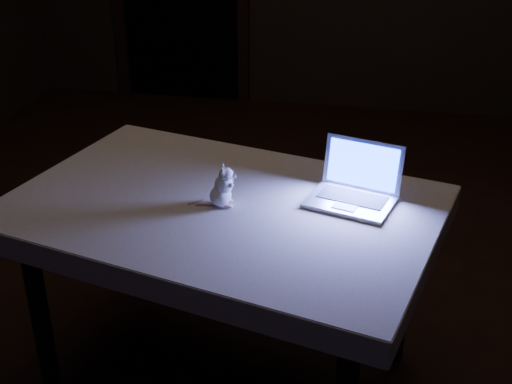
# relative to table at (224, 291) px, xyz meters

# --- Properties ---
(floor) EXTENTS (5.00, 5.00, 0.00)m
(floor) POSITION_rel_table_xyz_m (0.04, 0.58, -0.36)
(floor) COLOR black
(floor) RESTS_ON ground
(table) EXTENTS (1.50, 1.16, 0.72)m
(table) POSITION_rel_table_xyz_m (0.00, 0.00, 0.00)
(table) COLOR black
(table) RESTS_ON floor
(tablecloth) EXTENTS (1.49, 1.04, 0.09)m
(tablecloth) POSITION_rel_table_xyz_m (0.07, -0.02, 0.32)
(tablecloth) COLOR beige
(tablecloth) RESTS_ON table
(laptop) EXTENTS (0.34, 0.31, 0.19)m
(laptop) POSITION_rel_table_xyz_m (0.43, 0.07, 0.46)
(laptop) COLOR #AFAFB3
(laptop) RESTS_ON tablecloth
(plush_mouse) EXTENTS (0.13, 0.13, 0.15)m
(plush_mouse) POSITION_rel_table_xyz_m (0.00, -0.02, 0.44)
(plush_mouse) COLOR silver
(plush_mouse) RESTS_ON tablecloth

